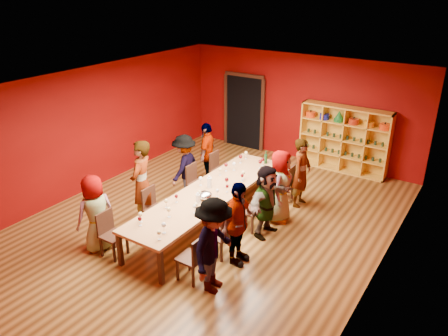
{
  "coord_description": "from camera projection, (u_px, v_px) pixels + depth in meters",
  "views": [
    {
      "loc": [
        4.77,
        -6.72,
        4.89
      ],
      "look_at": [
        0.07,
        0.43,
        1.15
      ],
      "focal_mm": 35.0,
      "sensor_mm": 36.0,
      "label": 1
    }
  ],
  "objects": [
    {
      "name": "room_shell",
      "position": [
        209.0,
        159.0,
        8.9
      ],
      "size": [
        7.1,
        9.1,
        3.04
      ],
      "color": "brown",
      "rests_on": "ground"
    },
    {
      "name": "tasting_table",
      "position": [
        210.0,
        194.0,
        9.22
      ],
      "size": [
        1.1,
        4.5,
        0.75
      ],
      "color": "#AE7848",
      "rests_on": "ground"
    },
    {
      "name": "doorway",
      "position": [
        245.0,
        112.0,
        13.35
      ],
      "size": [
        1.4,
        0.17,
        2.3
      ],
      "color": "black",
      "rests_on": "ground"
    },
    {
      "name": "shelving_unit",
      "position": [
        345.0,
        136.0,
        11.71
      ],
      "size": [
        2.4,
        0.4,
        1.8
      ],
      "color": "gold",
      "rests_on": "ground"
    },
    {
      "name": "chair_person_left_0",
      "position": [
        110.0,
        231.0,
        8.23
      ],
      "size": [
        0.42,
        0.42,
        0.89
      ],
      "color": "black",
      "rests_on": "ground"
    },
    {
      "name": "person_left_0",
      "position": [
        96.0,
        213.0,
        8.3
      ],
      "size": [
        0.58,
        0.84,
        1.55
      ],
      "primitive_type": "imported",
      "rotation": [
        0.0,
        0.0,
        -1.81
      ],
      "color": "beige",
      "rests_on": "ground"
    },
    {
      "name": "chair_person_left_1",
      "position": [
        153.0,
        206.0,
        9.16
      ],
      "size": [
        0.42,
        0.42,
        0.89
      ],
      "color": "black",
      "rests_on": "ground"
    },
    {
      "name": "person_left_1",
      "position": [
        142.0,
        183.0,
        9.12
      ],
      "size": [
        0.71,
        0.82,
        1.89
      ],
      "primitive_type": "imported",
      "rotation": [
        0.0,
        0.0,
        -1.22
      ],
      "color": "#4A494E",
      "rests_on": "ground"
    },
    {
      "name": "chair_person_left_3",
      "position": [
        195.0,
        180.0,
        10.29
      ],
      "size": [
        0.42,
        0.42,
        0.89
      ],
      "color": "black",
      "rests_on": "ground"
    },
    {
      "name": "person_left_3",
      "position": [
        185.0,
        167.0,
        10.33
      ],
      "size": [
        0.59,
        1.07,
        1.56
      ],
      "primitive_type": "imported",
      "rotation": [
        0.0,
        0.0,
        -1.39
      ],
      "color": "pink",
      "rests_on": "ground"
    },
    {
      "name": "chair_person_left_4",
      "position": [
        218.0,
        167.0,
        11.02
      ],
      "size": [
        0.42,
        0.42,
        0.89
      ],
      "color": "black",
      "rests_on": "ground"
    },
    {
      "name": "person_left_4",
      "position": [
        207.0,
        153.0,
        11.06
      ],
      "size": [
        0.7,
        1.03,
        1.6
      ],
      "primitive_type": "imported",
      "rotation": [
        0.0,
        0.0,
        -1.25
      ],
      "color": "#121933",
      "rests_on": "ground"
    },
    {
      "name": "chair_person_right_0",
      "position": [
        194.0,
        256.0,
        7.5
      ],
      "size": [
        0.42,
        0.42,
        0.89
      ],
      "color": "black",
      "rests_on": "ground"
    },
    {
      "name": "person_right_0",
      "position": [
        214.0,
        246.0,
        7.14
      ],
      "size": [
        0.62,
        1.16,
        1.71
      ],
      "primitive_type": "imported",
      "rotation": [
        0.0,
        0.0,
        1.73
      ],
      "color": "pink",
      "rests_on": "ground"
    },
    {
      "name": "chair_person_right_1",
      "position": [
        222.0,
        234.0,
        8.16
      ],
      "size": [
        0.42,
        0.42,
        0.89
      ],
      "color": "black",
      "rests_on": "ground"
    },
    {
      "name": "person_right_1",
      "position": [
        237.0,
        224.0,
        7.87
      ],
      "size": [
        0.47,
        0.97,
        1.63
      ],
      "primitive_type": "imported",
      "rotation": [
        0.0,
        0.0,
        1.6
      ],
      "color": "white",
      "rests_on": "ground"
    },
    {
      "name": "chair_person_right_2",
      "position": [
        253.0,
        209.0,
        9.04
      ],
      "size": [
        0.42,
        0.42,
        0.89
      ],
      "color": "black",
      "rests_on": "ground"
    },
    {
      "name": "person_right_2",
      "position": [
        266.0,
        201.0,
        8.78
      ],
      "size": [
        0.51,
        1.44,
        1.53
      ],
      "primitive_type": "imported",
      "rotation": [
        0.0,
        0.0,
        1.5
      ],
      "color": "#48494D",
      "rests_on": "ground"
    },
    {
      "name": "chair_person_right_3",
      "position": [
        268.0,
        196.0,
        9.56
      ],
      "size": [
        0.42,
        0.42,
        0.89
      ],
      "color": "black",
      "rests_on": "ground"
    },
    {
      "name": "person_right_3",
      "position": [
        280.0,
        186.0,
        9.3
      ],
      "size": [
        0.6,
        0.87,
        1.61
      ],
      "primitive_type": "imported",
      "rotation": [
        0.0,
        0.0,
        1.81
      ],
      "color": "#151D3C",
      "rests_on": "ground"
    },
    {
      "name": "chair_person_right_4",
      "position": [
        286.0,
        181.0,
        10.24
      ],
      "size": [
        0.42,
        0.42,
        0.89
      ],
      "color": "black",
      "rests_on": "ground"
    },
    {
      "name": "person_right_4",
      "position": [
        301.0,
        173.0,
        9.94
      ],
      "size": [
        0.46,
        0.61,
        1.63
      ],
      "primitive_type": "imported",
      "rotation": [
        0.0,
        0.0,
        1.61
      ],
      "color": "#131B34",
      "rests_on": "ground"
    },
    {
      "name": "wine_glass_0",
      "position": [
        140.0,
        215.0,
        7.99
      ],
      "size": [
        0.08,
        0.08,
        0.21
      ],
      "color": "white",
      "rests_on": "tasting_table"
    },
    {
      "name": "wine_glass_1",
      "position": [
        201.0,
        179.0,
        9.4
      ],
      "size": [
        0.08,
        0.08,
        0.21
      ],
      "color": "white",
      "rests_on": "tasting_table"
    },
    {
      "name": "wine_glass_2",
      "position": [
        241.0,
        157.0,
        10.55
      ],
      "size": [
        0.09,
        0.09,
        0.21
      ],
      "color": "white",
      "rests_on": "tasting_table"
    },
    {
      "name": "wine_glass_3",
      "position": [
        220.0,
        170.0,
        9.91
      ],
      "size": [
        0.07,
        0.07,
        0.18
      ],
      "color": "white",
      "rests_on": "tasting_table"
    },
    {
      "name": "wine_glass_4",
      "position": [
        200.0,
        192.0,
        8.87
      ],
      "size": [
        0.07,
        0.07,
        0.18
      ],
      "color": "white",
      "rests_on": "tasting_table"
    },
    {
      "name": "wine_glass_5",
      "position": [
        176.0,
        197.0,
        8.7
      ],
      "size": [
        0.07,
        0.07,
        0.18
      ],
      "color": "white",
      "rests_on": "tasting_table"
    },
    {
      "name": "wine_glass_6",
      "position": [
        217.0,
        191.0,
        8.93
      ],
      "size": [
        0.07,
        0.07,
        0.18
      ],
      "color": "white",
      "rests_on": "tasting_table"
    },
    {
      "name": "wine_glass_7",
      "position": [
        243.0,
        173.0,
        9.68
      ],
      "size": [
        0.09,
        0.09,
        0.22
      ],
      "color": "white",
      "rests_on": "tasting_table"
    },
    {
      "name": "wine_glass_8",
      "position": [
        260.0,
        162.0,
        10.25
      ],
      "size": [
        0.09,
        0.09,
        0.22
      ],
      "color": "white",
      "rests_on": "tasting_table"
    },
    {
      "name": "wine_glass_9",
      "position": [
        140.0,
        219.0,
        7.88
      ],
      "size": [
        0.08,
        0.08,
        0.19
      ],
      "color": "white",
      "rests_on": "tasting_table"
    },
    {
      "name": "wine_glass_10",
      "position": [
        195.0,
        207.0,
        8.29
      ],
      "size": [
        0.08,
        0.08,
        0.19
      ],
      "color": "white",
      "rests_on": "tasting_table"
    },
    {
      "name": "wine_glass_11",
      "position": [
        164.0,
        225.0,
        7.64
      ],
      "size": [
        0.09,
        0.09,
        0.22
      ],
      "color": "white",
      "rests_on": "tasting_table"
    },
    {
      "name": "wine_glass_12",
      "position": [
        226.0,
        165.0,
        10.11
      ],
      "size": [
        0.08,
        0.08,
        0.21
      ],
      "color": "white",
      "rests_on": "tasting_table"
    },
    {
      "name": "wine_glass_13",
      "position": [
        196.0,
        205.0,
        8.31
      ],
      "size": [
        0.09,
        0.09,
        0.22
      ],
      "color": "white",
      "rests_on": "tasting_table"
    },
    {
      "name": "wine_glass_14",
      "position": [
        227.0,
        187.0,
        9.12
      ],
      "size": [
        0.07,
        0.07,
        0.18
      ],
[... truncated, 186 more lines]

